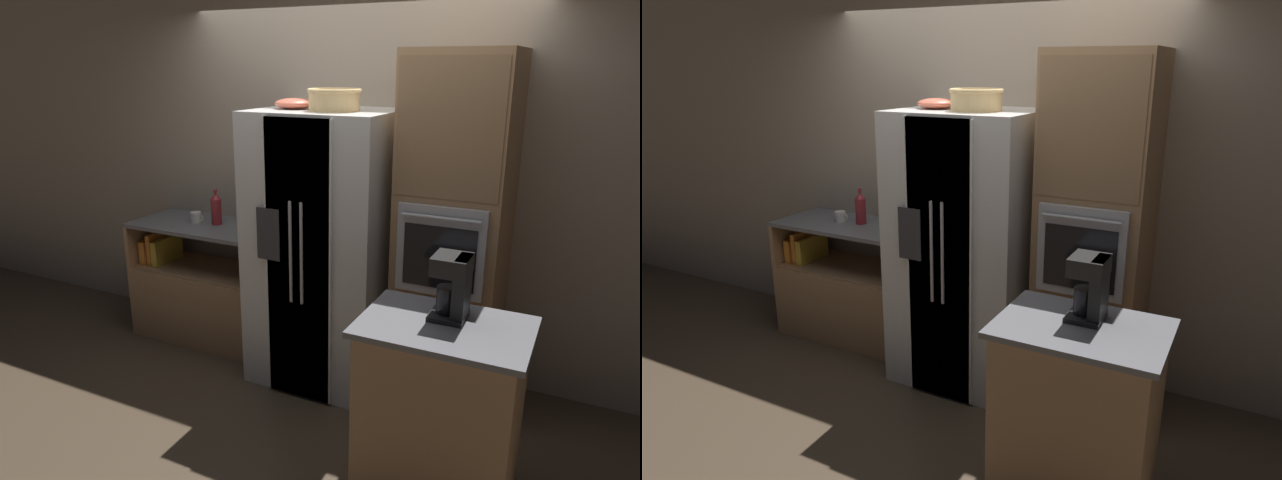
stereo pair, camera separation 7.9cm
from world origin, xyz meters
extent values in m
plane|color=#4C3D2D|center=(0.00, 0.00, 0.00)|extent=(20.00, 20.00, 0.00)
cube|color=tan|center=(0.00, 0.45, 1.40)|extent=(12.00, 0.06, 2.80)
cube|color=#A87F56|center=(-1.10, 0.14, 0.29)|extent=(1.15, 0.56, 0.57)
cube|color=#A87F56|center=(-1.10, 0.14, 0.58)|extent=(1.11, 0.52, 0.02)
cube|color=#A87F56|center=(-1.66, 0.14, 0.74)|extent=(0.04, 0.56, 0.34)
cube|color=#A87F56|center=(-0.54, 0.14, 0.74)|extent=(0.04, 0.56, 0.34)
cube|color=slate|center=(-1.10, 0.14, 0.93)|extent=(1.15, 0.56, 0.03)
cube|color=orange|center=(-1.59, 0.11, 0.68)|extent=(0.06, 0.33, 0.19)
cube|color=orange|center=(-1.53, 0.11, 0.71)|extent=(0.04, 0.31, 0.25)
cube|color=gold|center=(-1.48, 0.11, 0.69)|extent=(0.05, 0.32, 0.20)
cube|color=silver|center=(-0.01, 0.04, 0.92)|extent=(0.90, 0.76, 1.85)
cube|color=silver|center=(-0.02, -0.35, 0.92)|extent=(0.44, 0.02, 1.81)
cube|color=silver|center=(-0.01, -0.35, 0.92)|extent=(0.44, 0.02, 1.81)
cylinder|color=#B2B2B7|center=(-0.05, -0.38, 1.02)|extent=(0.02, 0.02, 0.65)
cylinder|color=#B2B2B7|center=(0.03, -0.38, 1.02)|extent=(0.02, 0.02, 0.65)
cube|color=#2D2D33|center=(-0.21, -0.37, 1.11)|extent=(0.16, 0.01, 0.33)
cube|color=#A87F56|center=(0.83, 0.12, 1.10)|extent=(0.62, 0.59, 2.21)
cube|color=#ADADB2|center=(0.83, -0.19, 1.10)|extent=(0.51, 0.04, 0.53)
cube|color=black|center=(0.83, -0.21, 1.07)|extent=(0.42, 0.01, 0.37)
cylinder|color=#B2B2B7|center=(0.83, -0.23, 1.30)|extent=(0.45, 0.02, 0.02)
cube|color=#94704C|center=(0.83, -0.18, 1.78)|extent=(0.58, 0.01, 0.76)
cube|color=#A87F56|center=(1.04, -0.85, 0.47)|extent=(0.72, 0.52, 0.94)
cube|color=slate|center=(1.04, -0.85, 0.95)|extent=(0.79, 0.57, 0.03)
cylinder|color=tan|center=(0.08, -0.04, 1.91)|extent=(0.31, 0.31, 0.12)
torus|color=tan|center=(0.08, -0.04, 1.97)|extent=(0.33, 0.33, 0.03)
ellipsoid|color=#DB664C|center=(-0.22, 0.00, 1.88)|extent=(0.25, 0.25, 0.07)
cylinder|color=maroon|center=(-1.01, 0.18, 1.04)|extent=(0.08, 0.08, 0.20)
cone|color=maroon|center=(-1.01, 0.18, 1.16)|extent=(0.08, 0.08, 0.04)
cylinder|color=maroon|center=(-1.01, 0.18, 1.20)|extent=(0.03, 0.03, 0.03)
cylinder|color=silver|center=(-1.19, 0.15, 0.98)|extent=(0.08, 0.08, 0.08)
torus|color=silver|center=(-1.15, 0.15, 0.98)|extent=(0.06, 0.01, 0.06)
cube|color=black|center=(1.03, -0.77, 0.98)|extent=(0.17, 0.19, 0.02)
cylinder|color=black|center=(1.02, -0.77, 1.06)|extent=(0.10, 0.10, 0.13)
cube|color=black|center=(1.08, -0.77, 1.12)|extent=(0.06, 0.16, 0.31)
cube|color=black|center=(1.03, -0.77, 1.24)|extent=(0.17, 0.19, 0.09)
camera|label=1|loc=(1.59, -3.26, 2.12)|focal=32.00mm
camera|label=2|loc=(1.66, -3.22, 2.12)|focal=32.00mm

